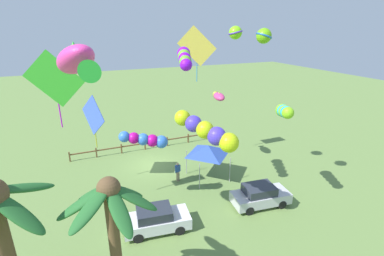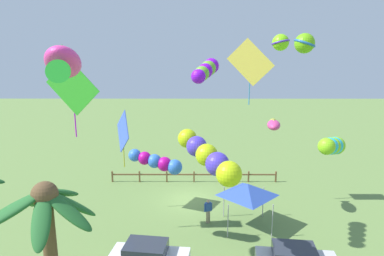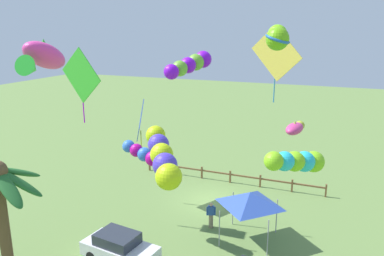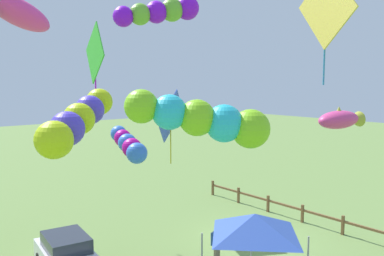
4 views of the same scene
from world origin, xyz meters
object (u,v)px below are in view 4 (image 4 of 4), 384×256
object	(u,v)px
spectator_0	(217,246)
kite_tube_6	(128,144)
kite_tube_2	(76,121)
festival_tent	(255,224)
kite_fish_5	(341,119)
kite_fish_0	(15,14)
kite_diamond_8	(95,54)
kite_tube_4	(160,12)
kite_tube_10	(204,119)
parked_car_1	(67,255)
kite_diamond_3	(326,9)
kite_diamond_1	(171,117)

from	to	relation	value
spectator_0	kite_tube_6	bearing A→B (deg)	37.52
kite_tube_2	festival_tent	bearing A→B (deg)	-116.74
festival_tent	kite_fish_5	bearing A→B (deg)	-133.22
kite_fish_0	kite_diamond_8	size ratio (longest dim) A/B	0.82
kite_tube_4	kite_fish_5	distance (m)	7.13
kite_tube_4	kite_tube_10	size ratio (longest dim) A/B	1.10
parked_car_1	kite_diamond_8	size ratio (longest dim) A/B	0.93
kite_fish_0	kite_tube_10	distance (m)	12.16
spectator_0	kite_tube_4	world-z (taller)	kite_tube_4
kite_diamond_3	kite_fish_0	bearing A→B (deg)	41.60
kite_tube_4	kite_diamond_8	distance (m)	7.44
kite_diamond_1	kite_tube_4	xyz separation A→B (m)	(-5.34, 4.43, 4.24)
spectator_0	kite_tube_2	world-z (taller)	kite_tube_2
festival_tent	kite_diamond_1	distance (m)	8.94
kite_tube_4	kite_fish_5	xyz separation A→B (m)	(-4.60, -4.04, -3.66)
parked_car_1	kite_diamond_3	distance (m)	13.47
spectator_0	kite_diamond_3	distance (m)	10.04
kite_fish_0	kite_tube_6	size ratio (longest dim) A/B	1.21
kite_tube_2	kite_tube_6	bearing A→B (deg)	-52.06
kite_tube_6	kite_diamond_8	distance (m)	6.18
kite_diamond_8	kite_tube_6	bearing A→B (deg)	168.42
parked_car_1	kite_tube_4	xyz separation A→B (m)	(-2.86, -2.44, 9.05)
festival_tent	kite_diamond_3	distance (m)	8.24
kite_tube_6	kite_fish_5	bearing A→B (deg)	-152.06
spectator_0	kite_diamond_8	world-z (taller)	kite_diamond_8
kite_tube_2	kite_tube_6	world-z (taller)	kite_tube_2
spectator_0	kite_fish_0	distance (m)	12.59
kite_diamond_1	kite_diamond_8	bearing A→B (deg)	59.18
kite_fish_0	kite_tube_10	world-z (taller)	kite_fish_0
festival_tent	kite_tube_10	world-z (taller)	kite_tube_10
kite_tube_4	kite_tube_10	distance (m)	6.99
kite_diamond_8	kite_tube_10	bearing A→B (deg)	162.53
festival_tent	kite_diamond_8	xyz separation A→B (m)	(9.98, 0.85, 6.33)
kite_fish_0	kite_diamond_3	xyz separation A→B (m)	(-9.24, -8.20, -0.13)
kite_fish_0	kite_diamond_8	distance (m)	4.53
kite_diamond_3	kite_tube_6	distance (m)	9.24
parked_car_1	kite_tube_6	distance (m)	4.88
kite_diamond_1	kite_tube_6	size ratio (longest dim) A/B	1.31
kite_diamond_1	kite_tube_10	world-z (taller)	kite_tube_10
parked_car_1	spectator_0	bearing A→B (deg)	-122.92
festival_tent	kite_fish_5	world-z (taller)	kite_fish_5
spectator_0	kite_tube_6	size ratio (longest dim) A/B	0.53
kite_diamond_1	kite_tube_4	size ratio (longest dim) A/B	1.33
kite_diamond_1	kite_tube_4	bearing A→B (deg)	140.35
kite_tube_2	kite_fish_5	bearing A→B (deg)	-122.02
kite_diamond_1	kite_tube_6	distance (m)	5.06
kite_tube_6	kite_tube_10	world-z (taller)	kite_tube_10
kite_diamond_3	kite_tube_2	bearing A→B (deg)	69.97
kite_fish_5	kite_tube_10	world-z (taller)	kite_tube_10
spectator_0	kite_tube_2	bearing A→B (deg)	87.39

